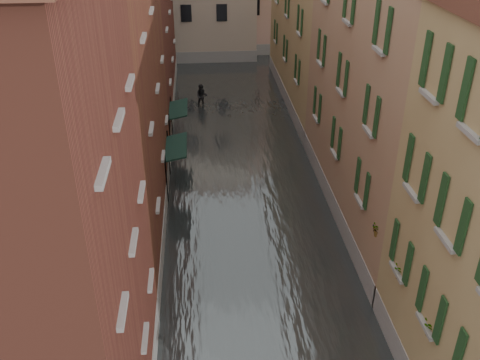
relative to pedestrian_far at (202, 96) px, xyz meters
name	(u,v)px	position (x,y,z in m)	size (l,w,h in m)	color
ground	(275,359)	(2.01, -23.39, -0.86)	(120.00, 120.00, 0.00)	#5D5D60
floodwater	(242,174)	(2.01, -10.39, -0.76)	(10.00, 60.00, 0.20)	#3F4546
building_left_near	(4,251)	(-4.99, -25.39, 5.64)	(6.00, 8.00, 13.00)	brown
building_left_mid	(85,98)	(-4.99, -14.39, 5.39)	(6.00, 14.00, 12.50)	brown
building_left_far	(122,6)	(-4.99, 0.61, 6.14)	(6.00, 16.00, 14.00)	brown
building_right_mid	(410,83)	(9.01, -14.39, 5.64)	(6.00, 14.00, 13.00)	#A18062
building_right_far	(330,22)	(9.01, 0.61, 4.89)	(6.00, 16.00, 11.50)	#9A7F4F
awning_near	(176,148)	(-1.48, -11.71, 1.61)	(1.09, 2.96, 2.80)	#142D24
awning_far	(178,110)	(-1.48, -6.58, 1.60)	(1.09, 2.84, 2.80)	#142D24
window_planters	(417,288)	(6.13, -24.15, 2.65)	(0.59, 7.80, 0.84)	brown
pedestrian_far	(202,96)	(0.00, 0.00, 0.00)	(0.84, 0.65, 1.72)	black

